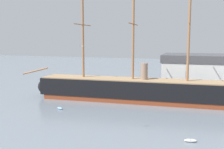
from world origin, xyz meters
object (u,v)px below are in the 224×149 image
(seagull_in_flight, at_px, (82,46))
(dinghy_mid_right, at_px, (191,140))
(dinghy_alongside_bow, at_px, (60,108))
(motorboat_distant_centre, at_px, (153,89))
(tall_ship, at_px, (133,89))

(seagull_in_flight, bearing_deg, dinghy_mid_right, 11.97)
(dinghy_mid_right, xyz_separation_m, seagull_in_flight, (-17.38, -3.69, 15.30))
(dinghy_alongside_bow, bearing_deg, seagull_in_flight, -50.11)
(motorboat_distant_centre, bearing_deg, dinghy_alongside_bow, -121.25)
(seagull_in_flight, bearing_deg, tall_ship, 86.91)
(dinghy_mid_right, distance_m, seagull_in_flight, 23.45)
(dinghy_mid_right, bearing_deg, motorboat_distant_centre, 107.60)
(tall_ship, distance_m, motorboat_distant_centre, 16.05)
(dinghy_mid_right, distance_m, motorboat_distant_centre, 42.73)
(dinghy_alongside_bow, distance_m, seagull_in_flight, 25.45)
(tall_ship, height_order, dinghy_mid_right, tall_ship)
(dinghy_mid_right, bearing_deg, seagull_in_flight, -168.03)
(tall_ship, bearing_deg, motorboat_distant_centre, 79.44)
(tall_ship, distance_m, dinghy_alongside_bow, 19.93)
(dinghy_alongside_bow, height_order, seagull_in_flight, seagull_in_flight)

